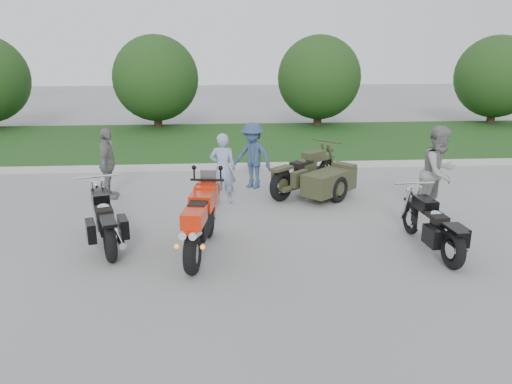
{
  "coord_description": "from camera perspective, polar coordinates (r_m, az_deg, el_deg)",
  "views": [
    {
      "loc": [
        -0.42,
        -8.36,
        3.47
      ],
      "look_at": [
        0.28,
        0.78,
        0.8
      ],
      "focal_mm": 35.0,
      "sensor_mm": 36.0,
      "label": 1
    }
  ],
  "objects": [
    {
      "name": "tree_far_right",
      "position": [
        25.17,
        25.76,
        11.77
      ],
      "size": [
        3.6,
        3.6,
        4.0
      ],
      "color": "#3F2B1C",
      "rests_on": "ground"
    },
    {
      "name": "person_stripe",
      "position": [
        11.36,
        -3.81,
        2.69
      ],
      "size": [
        0.64,
        0.47,
        1.63
      ],
      "primitive_type": "imported",
      "rotation": [
        0.0,
        0.0,
        3.0
      ],
      "color": "#8D9BC0",
      "rests_on": "ground"
    },
    {
      "name": "sportbike_red",
      "position": [
        8.55,
        -6.38,
        -3.2
      ],
      "size": [
        0.61,
        2.29,
        1.09
      ],
      "rotation": [
        0.0,
        0.0,
        -0.15
      ],
      "color": "black",
      "rests_on": "ground"
    },
    {
      "name": "grass_strip",
      "position": [
        18.82,
        -3.06,
        5.81
      ],
      "size": [
        60.0,
        8.0,
        0.14
      ],
      "primitive_type": "cube",
      "color": "#2A571E",
      "rests_on": "ground"
    },
    {
      "name": "curb",
      "position": [
        14.76,
        -2.66,
        2.93
      ],
      "size": [
        60.0,
        0.3,
        0.15
      ],
      "primitive_type": "cube",
      "color": "#BAB8AF",
      "rests_on": "ground"
    },
    {
      "name": "cruiser_left",
      "position": [
        9.33,
        -16.91,
        -3.26
      ],
      "size": [
        0.94,
        2.3,
        0.91
      ],
      "rotation": [
        0.0,
        0.0,
        0.32
      ],
      "color": "black",
      "rests_on": "ground"
    },
    {
      "name": "cruiser_right",
      "position": [
        9.24,
        19.64,
        -3.89
      ],
      "size": [
        0.43,
        2.24,
        0.86
      ],
      "rotation": [
        0.0,
        0.0,
        0.05
      ],
      "color": "black",
      "rests_on": "ground"
    },
    {
      "name": "person_denim",
      "position": [
        12.61,
        -0.38,
        4.18
      ],
      "size": [
        1.23,
        1.15,
        1.67
      ],
      "primitive_type": "imported",
      "rotation": [
        0.0,
        0.0,
        -0.66
      ],
      "color": "#314969",
      "rests_on": "ground"
    },
    {
      "name": "cruiser_sidecar",
      "position": [
        11.93,
        7.09,
        1.53
      ],
      "size": [
        2.2,
        2.3,
        0.99
      ],
      "rotation": [
        0.0,
        0.0,
        -0.81
      ],
      "color": "black",
      "rests_on": "ground"
    },
    {
      "name": "tree_mid_right",
      "position": [
        22.34,
        7.2,
        12.84
      ],
      "size": [
        3.6,
        3.6,
        4.0
      ],
      "color": "#3F2B1C",
      "rests_on": "ground"
    },
    {
      "name": "tree_mid_left",
      "position": [
        22.05,
        -11.39,
        12.61
      ],
      "size": [
        3.6,
        3.6,
        4.0
      ],
      "color": "#3F2B1C",
      "rests_on": "ground"
    },
    {
      "name": "ground",
      "position": [
        9.06,
        -1.42,
        -6.28
      ],
      "size": [
        80.0,
        80.0,
        0.0
      ],
      "primitive_type": "plane",
      "color": "#9E9F99",
      "rests_on": "ground"
    },
    {
      "name": "person_back",
      "position": [
        12.22,
        -16.62,
        3.11
      ],
      "size": [
        0.43,
        0.99,
        1.67
      ],
      "primitive_type": "imported",
      "rotation": [
        0.0,
        0.0,
        1.6
      ],
      "color": "gray",
      "rests_on": "ground"
    },
    {
      "name": "person_grey",
      "position": [
        10.98,
        20.15,
        2.1
      ],
      "size": [
        1.19,
        1.13,
        1.95
      ],
      "primitive_type": "imported",
      "rotation": [
        0.0,
        0.0,
        0.56
      ],
      "color": "gray",
      "rests_on": "ground"
    }
  ]
}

